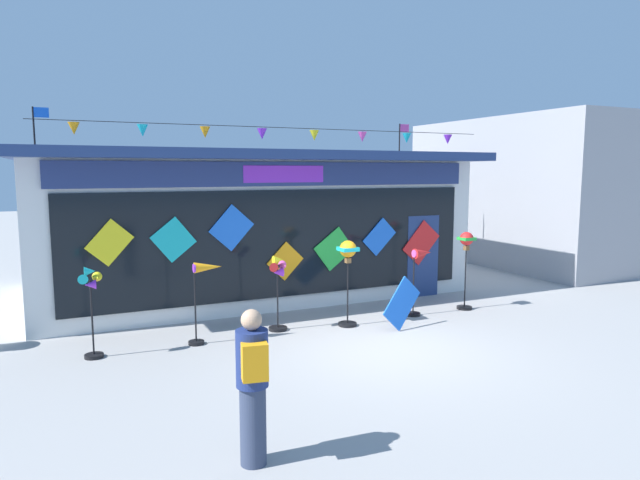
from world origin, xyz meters
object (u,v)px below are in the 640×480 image
kite_shop_building (245,221)px  display_kite_on_ground (402,303)px  wind_spinner_far_right (466,251)px  wind_spinner_center_right (348,261)px  person_near_camera (253,384)px  wind_spinner_far_left (91,298)px  wind_spinner_left (205,283)px  wind_spinner_center_left (278,283)px  wind_spinner_right (420,268)px

kite_shop_building → display_kite_on_ground: bearing=-72.3°
display_kite_on_ground → wind_spinner_far_right: bearing=18.3°
wind_spinner_center_right → person_near_camera: 5.44m
wind_spinner_far_left → wind_spinner_left: size_ratio=1.04×
wind_spinner_left → wind_spinner_far_right: 5.85m
wind_spinner_center_right → wind_spinner_center_left: bearing=168.7°
wind_spinner_center_left → display_kite_on_ground: bearing=-22.0°
display_kite_on_ground → wind_spinner_right: bearing=38.1°
wind_spinner_far_left → wind_spinner_left: wind_spinner_far_left is taller
wind_spinner_center_right → wind_spinner_right: 1.83m
kite_shop_building → display_kite_on_ground: (1.61, -5.04, -1.27)m
kite_shop_building → wind_spinner_far_left: (-3.98, -4.34, -0.76)m
display_kite_on_ground → kite_shop_building: bearing=107.7°
wind_spinner_right → wind_spinner_center_left: bearing=176.9°
wind_spinner_far_right → person_near_camera: wind_spinner_far_right is taller
wind_spinner_center_right → wind_spinner_far_right: wind_spinner_far_right is taller
kite_shop_building → wind_spinner_left: 4.85m
wind_spinner_far_right → wind_spinner_center_left: bearing=177.4°
kite_shop_building → wind_spinner_left: bearing=-115.9°
wind_spinner_left → wind_spinner_center_left: wind_spinner_left is taller
wind_spinner_center_left → wind_spinner_right: 3.19m
wind_spinner_right → wind_spinner_far_right: (1.20, -0.03, 0.28)m
wind_spinner_far_left → wind_spinner_left: (1.88, 0.02, 0.09)m
wind_spinner_right → wind_spinner_far_right: 1.24m
wind_spinner_right → wind_spinner_far_left: bearing=-179.7°
kite_shop_building → wind_spinner_right: kite_shop_building is taller
wind_spinner_far_left → person_near_camera: person_near_camera is taller
wind_spinner_far_right → kite_shop_building: bearing=130.9°
wind_spinner_center_left → wind_spinner_right: size_ratio=1.02×
wind_spinner_center_left → wind_spinner_center_right: 1.45m
display_kite_on_ground → wind_spinner_center_right: bearing=143.8°
kite_shop_building → wind_spinner_far_right: bearing=-49.1°
person_near_camera → display_kite_on_ground: bearing=-129.4°
kite_shop_building → wind_spinner_center_left: kite_shop_building is taller
wind_spinner_far_left → wind_spinner_right: 6.52m
wind_spinner_left → wind_spinner_center_left: bearing=7.2°
kite_shop_building → wind_spinner_right: (2.54, -4.30, -0.75)m
wind_spinner_center_left → display_kite_on_ground: (2.24, -0.91, -0.44)m
wind_spinner_far_left → wind_spinner_right: bearing=0.3°
wind_spinner_right → display_kite_on_ground: wind_spinner_right is taller
wind_spinner_far_left → wind_spinner_far_right: (7.73, 0.01, 0.29)m
kite_shop_building → person_near_camera: bearing=-106.9°
wind_spinner_far_left → wind_spinner_center_right: 4.73m
wind_spinner_center_left → wind_spinner_center_right: bearing=-11.3°
kite_shop_building → wind_spinner_center_left: 4.26m
wind_spinner_right → person_near_camera: bearing=-139.9°
kite_shop_building → wind_spinner_center_right: 4.49m
wind_spinner_far_right → wind_spinner_left: bearing=179.8°
wind_spinner_far_right → display_kite_on_ground: wind_spinner_far_right is taller
wind_spinner_center_right → wind_spinner_right: size_ratio=1.19×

